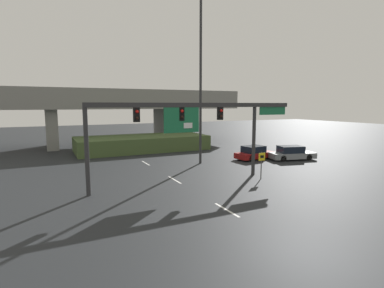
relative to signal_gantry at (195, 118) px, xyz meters
The scene contains 9 objects.
ground_plane 12.55m from the signal_gantry, 95.20° to the right, with size 160.00×160.00×0.00m, color black.
lane_markings 6.89m from the signal_gantry, 102.13° to the left, with size 0.14×24.23×0.01m.
signal_gantry is the anchor object (origin of this frame).
speed_limit_sign 6.19m from the signal_gantry, 15.91° to the right, with size 0.60×0.11×2.10m.
highway_light_pole_near 8.01m from the signal_gantry, 58.85° to the left, with size 0.70×0.36×15.82m.
overpass_bridge 23.88m from the signal_gantry, 92.53° to the left, with size 37.17×7.88×7.73m.
grass_embankment 17.33m from the signal_gantry, 86.12° to the left, with size 15.92×6.66×1.77m.
parked_sedan_near_right 12.06m from the signal_gantry, 29.88° to the left, with size 4.42×2.29×1.40m.
parked_sedan_mid_right 14.23m from the signal_gantry, 15.72° to the left, with size 4.95×2.85×1.44m.
Camera 1 is at (-8.60, -7.65, 5.70)m, focal length 28.00 mm.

